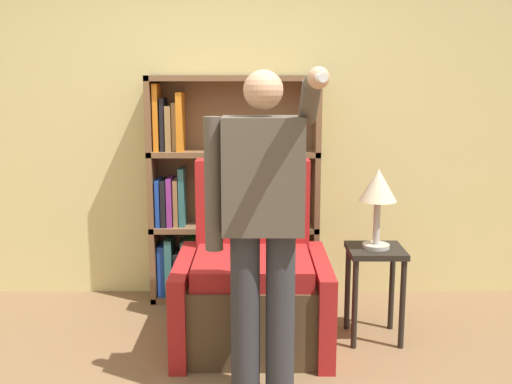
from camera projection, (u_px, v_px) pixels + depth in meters
name	position (u px, v px, depth m)	size (l,w,h in m)	color
wall_back	(221.00, 114.00, 4.52)	(8.00, 0.06, 2.80)	#DBCC84
bookcase	(215.00, 195.00, 4.47)	(1.25, 0.28, 1.68)	brown
armchair	(251.00, 286.00, 3.80)	(0.95, 0.84, 1.14)	#4C3823
person_standing	(261.00, 220.00, 2.97)	(0.55, 0.78, 1.71)	#2D2D33
side_table	(374.00, 269.00, 3.81)	(0.35, 0.35, 0.61)	black
table_lamp	(377.00, 190.00, 3.71)	(0.23, 0.23, 0.51)	#B7B2A8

